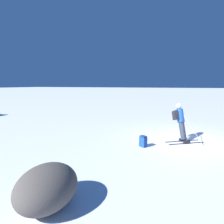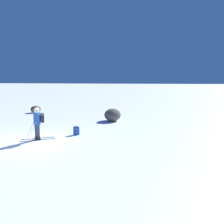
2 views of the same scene
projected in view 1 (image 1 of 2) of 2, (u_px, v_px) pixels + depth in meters
ground_plane at (184, 140)px, 8.81m from camera, size 300.00×300.00×0.00m
skier at (180, 120)px, 8.63m from camera, size 1.51×1.77×1.86m
spare_backpack at (143, 141)px, 7.78m from camera, size 0.35×0.37×0.50m
exposed_boulder_0 at (47, 187)px, 3.90m from camera, size 1.50×1.28×0.98m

